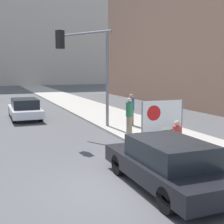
% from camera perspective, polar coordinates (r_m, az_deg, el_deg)
% --- Properties ---
extents(ground_plane, '(160.00, 160.00, 0.00)m').
position_cam_1_polar(ground_plane, '(8.89, 1.50, -13.78)').
color(ground_plane, '#4F4F51').
extents(sidewalk_curb, '(4.10, 90.00, 0.12)m').
position_cam_1_polar(sidewalk_curb, '(24.08, -2.78, 0.15)').
color(sidewalk_curb, '#A8A399').
rests_on(sidewalk_curb, ground_plane).
extents(seated_protester, '(0.91, 0.77, 1.22)m').
position_cam_1_polar(seated_protester, '(12.11, 11.93, -4.24)').
color(seated_protester, '#474C56').
rests_on(seated_protester, sidewalk_curb).
extents(jogger_on_sidewalk, '(0.34, 0.34, 1.79)m').
position_cam_1_polar(jogger_on_sidewalk, '(15.22, 3.18, -0.63)').
color(jogger_on_sidewalk, '#756651').
rests_on(jogger_on_sidewalk, sidewalk_curb).
extents(pedestrian_behind, '(0.34, 0.34, 1.78)m').
position_cam_1_polar(pedestrian_behind, '(17.67, 3.55, 0.53)').
color(pedestrian_behind, '#756651').
rests_on(pedestrian_behind, sidewalk_curb).
extents(protest_banner, '(2.20, 0.06, 1.71)m').
position_cam_1_polar(protest_banner, '(14.79, 9.15, -1.01)').
color(protest_banner, slate).
rests_on(protest_banner, sidewalk_curb).
extents(traffic_light_pole, '(3.23, 3.00, 5.23)m').
position_cam_1_polar(traffic_light_pole, '(16.26, -3.97, 9.34)').
color(traffic_light_pole, slate).
rests_on(traffic_light_pole, sidewalk_curb).
extents(parked_car_curbside, '(1.88, 4.63, 1.38)m').
position_cam_1_polar(parked_car_curbside, '(8.84, 10.03, -9.23)').
color(parked_car_curbside, black).
rests_on(parked_car_curbside, ground_plane).
extents(car_on_road_nearest, '(1.85, 4.77, 1.35)m').
position_cam_1_polar(car_on_road_nearest, '(21.42, -15.65, 0.59)').
color(car_on_road_nearest, silver).
rests_on(car_on_road_nearest, ground_plane).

